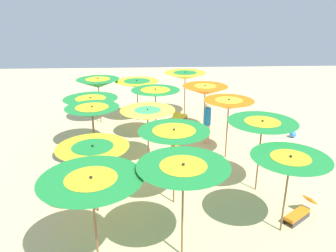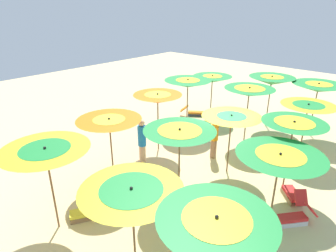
# 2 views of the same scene
# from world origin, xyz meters

# --- Properties ---
(ground) EXTENTS (40.10, 40.10, 0.04)m
(ground) POSITION_xyz_m (0.00, 0.00, -0.02)
(ground) COLOR beige
(beach_umbrella_0) EXTENTS (2.02, 2.02, 2.30)m
(beach_umbrella_0) POSITION_xyz_m (-3.28, 4.28, 2.07)
(beach_umbrella_0) COLOR brown
(beach_umbrella_0) RESTS_ON ground
(beach_umbrella_1) EXTENTS (2.18, 2.18, 2.49)m
(beach_umbrella_1) POSITION_xyz_m (-3.22, 2.14, 2.26)
(beach_umbrella_1) COLOR brown
(beach_umbrella_1) RESTS_ON ground
(beach_umbrella_2) EXTENTS (1.94, 1.94, 2.46)m
(beach_umbrella_2) POSITION_xyz_m (-2.73, -0.40, 2.23)
(beach_umbrella_2) COLOR brown
(beach_umbrella_2) RESTS_ON ground
(beach_umbrella_3) EXTENTS (2.10, 2.10, 2.34)m
(beach_umbrella_3) POSITION_xyz_m (-2.26, -3.16, 2.08)
(beach_umbrella_3) COLOR brown
(beach_umbrella_3) RESTS_ON ground
(beach_umbrella_4) EXTENTS (2.20, 2.20, 2.48)m
(beach_umbrella_4) POSITION_xyz_m (-1.57, -5.63, 2.24)
(beach_umbrella_4) COLOR brown
(beach_umbrella_4) RESTS_ON ground
(beach_umbrella_5) EXTENTS (2.14, 2.14, 2.55)m
(beach_umbrella_5) POSITION_xyz_m (-0.47, 5.09, 2.30)
(beach_umbrella_5) COLOR brown
(beach_umbrella_5) RESTS_ON ground
(beach_umbrella_6) EXTENTS (2.11, 2.11, 2.49)m
(beach_umbrella_6) POSITION_xyz_m (-0.42, 2.75, 2.26)
(beach_umbrella_6) COLOR brown
(beach_umbrella_6) RESTS_ON ground
(beach_umbrella_7) EXTENTS (2.03, 2.03, 2.24)m
(beach_umbrella_7) POSITION_xyz_m (0.37, -0.02, 1.98)
(beach_umbrella_7) COLOR brown
(beach_umbrella_7) RESTS_ON ground
(beach_umbrella_8) EXTENTS (2.14, 2.14, 2.39)m
(beach_umbrella_8) POSITION_xyz_m (0.04, -2.39, 2.18)
(beach_umbrella_8) COLOR brown
(beach_umbrella_8) RESTS_ON ground
(beach_umbrella_9) EXTENTS (2.24, 2.24, 2.18)m
(beach_umbrella_9) POSITION_xyz_m (0.95, -5.07, 1.95)
(beach_umbrella_9) COLOR brown
(beach_umbrella_9) RESTS_ON ground
(beach_umbrella_10) EXTENTS (2.26, 2.26, 2.48)m
(beach_umbrella_10) POSITION_xyz_m (1.53, 5.44, 2.25)
(beach_umbrella_10) COLOR brown
(beach_umbrella_10) RESTS_ON ground
(beach_umbrella_11) EXTENTS (2.06, 2.06, 2.19)m
(beach_umbrella_11) POSITION_xyz_m (1.89, 3.11, 1.97)
(beach_umbrella_11) COLOR brown
(beach_umbrella_11) RESTS_ON ground
(beach_umbrella_12) EXTENTS (1.94, 1.94, 2.46)m
(beach_umbrella_12) POSITION_xyz_m (2.35, 0.25, 2.23)
(beach_umbrella_12) COLOR brown
(beach_umbrella_12) RESTS_ON ground
(beach_umbrella_13) EXTENTS (2.24, 2.24, 2.26)m
(beach_umbrella_13) POSITION_xyz_m (2.73, -1.65, 2.02)
(beach_umbrella_13) COLOR brown
(beach_umbrella_13) RESTS_ON ground
(beach_umbrella_14) EXTENTS (2.14, 2.14, 2.36)m
(beach_umbrella_14) POSITION_xyz_m (2.88, -4.82, 2.08)
(beach_umbrella_14) COLOR brown
(beach_umbrella_14) RESTS_ON ground
(lounger_0) EXTENTS (1.03, 1.07, 0.65)m
(lounger_0) POSITION_xyz_m (2.83, -0.15, 0.22)
(lounger_0) COLOR olive
(lounger_0) RESTS_ON ground
(lounger_1) EXTENTS (0.95, 1.27, 0.59)m
(lounger_1) POSITION_xyz_m (-1.27, -4.83, 0.21)
(lounger_1) COLOR olive
(lounger_1) RESTS_ON ground
(lounger_2) EXTENTS (1.26, 1.03, 0.60)m
(lounger_2) POSITION_xyz_m (-4.00, 3.78, 0.20)
(lounger_2) COLOR #333338
(lounger_2) RESTS_ON ground
(lounger_3) EXTENTS (0.99, 1.10, 0.58)m
(lounger_3) POSITION_xyz_m (3.22, -1.16, 0.20)
(lounger_3) COLOR silver
(lounger_3) RESTS_ON ground
(beachgoer_0) EXTENTS (0.30, 0.30, 1.64)m
(beachgoer_0) POSITION_xyz_m (-0.60, 0.53, 0.86)
(beachgoer_0) COLOR #A3704C
(beachgoer_0) RESTS_ON ground
(beachgoer_1) EXTENTS (0.30, 0.30, 1.89)m
(beachgoer_1) POSITION_xyz_m (-2.19, -1.82, 1.00)
(beachgoer_1) COLOR #D8A87F
(beachgoer_1) RESTS_ON ground
(beach_ball) EXTENTS (0.31, 0.31, 0.31)m
(beach_ball) POSITION_xyz_m (-6.30, -2.29, 0.16)
(beach_ball) COLOR #337FE5
(beach_ball) RESTS_ON ground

